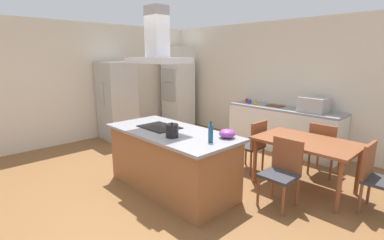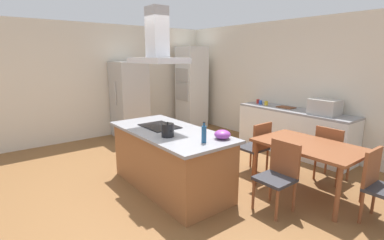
# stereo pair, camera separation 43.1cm
# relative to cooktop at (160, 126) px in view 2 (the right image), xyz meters

# --- Properties ---
(ground) EXTENTS (16.00, 16.00, 0.00)m
(ground) POSITION_rel_cooktop_xyz_m (0.27, 1.50, -0.91)
(ground) COLOR brown
(wall_back) EXTENTS (7.20, 0.10, 2.70)m
(wall_back) POSITION_rel_cooktop_xyz_m (0.27, 3.25, 0.44)
(wall_back) COLOR beige
(wall_back) RESTS_ON ground
(wall_left) EXTENTS (0.10, 8.80, 2.70)m
(wall_left) POSITION_rel_cooktop_xyz_m (-3.18, 1.00, 0.44)
(wall_left) COLOR beige
(wall_left) RESTS_ON ground
(kitchen_island) EXTENTS (2.07, 0.97, 0.90)m
(kitchen_island) POSITION_rel_cooktop_xyz_m (0.27, 0.00, -0.45)
(kitchen_island) COLOR #995B33
(kitchen_island) RESTS_ON ground
(cooktop) EXTENTS (0.60, 0.44, 0.01)m
(cooktop) POSITION_rel_cooktop_xyz_m (0.00, 0.00, 0.00)
(cooktop) COLOR black
(cooktop) RESTS_ON kitchen_island
(tea_kettle) EXTENTS (0.22, 0.17, 0.20)m
(tea_kettle) POSITION_rel_cooktop_xyz_m (0.54, -0.20, 0.08)
(tea_kettle) COLOR black
(tea_kettle) RESTS_ON kitchen_island
(olive_oil_bottle) EXTENTS (0.06, 0.06, 0.27)m
(olive_oil_bottle) POSITION_rel_cooktop_xyz_m (1.04, 0.01, 0.11)
(olive_oil_bottle) COLOR navy
(olive_oil_bottle) RESTS_ON kitchen_island
(mixing_bowl) EXTENTS (0.21, 0.21, 0.12)m
(mixing_bowl) POSITION_rel_cooktop_xyz_m (1.06, 0.30, 0.05)
(mixing_bowl) COLOR purple
(mixing_bowl) RESTS_ON kitchen_island
(back_counter) EXTENTS (2.38, 0.62, 0.90)m
(back_counter) POSITION_rel_cooktop_xyz_m (0.47, 2.88, -0.46)
(back_counter) COLOR silver
(back_counter) RESTS_ON ground
(countertop_microwave) EXTENTS (0.50, 0.38, 0.28)m
(countertop_microwave) POSITION_rel_cooktop_xyz_m (1.07, 2.88, 0.13)
(countertop_microwave) COLOR #B2AFAA
(countertop_microwave) RESTS_ON back_counter
(coffee_mug_red) EXTENTS (0.08, 0.08, 0.09)m
(coffee_mug_red) POSITION_rel_cooktop_xyz_m (-0.49, 2.91, 0.04)
(coffee_mug_red) COLOR red
(coffee_mug_red) RESTS_ON back_counter
(coffee_mug_blue) EXTENTS (0.08, 0.08, 0.09)m
(coffee_mug_blue) POSITION_rel_cooktop_xyz_m (-0.37, 2.85, 0.04)
(coffee_mug_blue) COLOR #2D56B2
(coffee_mug_blue) RESTS_ON back_counter
(coffee_mug_yellow) EXTENTS (0.08, 0.08, 0.09)m
(coffee_mug_yellow) POSITION_rel_cooktop_xyz_m (-0.22, 2.85, 0.04)
(coffee_mug_yellow) COLOR gold
(coffee_mug_yellow) RESTS_ON back_counter
(cutting_board) EXTENTS (0.34, 0.24, 0.02)m
(cutting_board) POSITION_rel_cooktop_xyz_m (0.23, 2.93, 0.00)
(cutting_board) COLOR brown
(cutting_board) RESTS_ON back_counter
(wall_oven_stack) EXTENTS (0.70, 0.66, 2.20)m
(wall_oven_stack) POSITION_rel_cooktop_xyz_m (-2.63, 2.65, 0.20)
(wall_oven_stack) COLOR silver
(wall_oven_stack) RESTS_ON ground
(refrigerator) EXTENTS (0.80, 0.73, 1.82)m
(refrigerator) POSITION_rel_cooktop_xyz_m (-2.71, 0.80, 0.00)
(refrigerator) COLOR #B2AFAA
(refrigerator) RESTS_ON ground
(dining_table) EXTENTS (1.40, 0.90, 0.75)m
(dining_table) POSITION_rel_cooktop_xyz_m (1.63, 1.44, -0.24)
(dining_table) COLOR brown
(dining_table) RESTS_ON ground
(chair_at_left_end) EXTENTS (0.42, 0.42, 0.89)m
(chair_at_left_end) POSITION_rel_cooktop_xyz_m (0.71, 1.44, -0.40)
(chair_at_left_end) COLOR #333338
(chair_at_left_end) RESTS_ON ground
(chair_facing_island) EXTENTS (0.42, 0.42, 0.89)m
(chair_facing_island) POSITION_rel_cooktop_xyz_m (1.63, 0.78, -0.40)
(chair_facing_island) COLOR #333338
(chair_facing_island) RESTS_ON ground
(chair_at_right_end) EXTENTS (0.42, 0.42, 0.89)m
(chair_at_right_end) POSITION_rel_cooktop_xyz_m (2.54, 1.44, -0.40)
(chair_at_right_end) COLOR #333338
(chair_at_right_end) RESTS_ON ground
(chair_facing_back_wall) EXTENTS (0.42, 0.42, 0.89)m
(chair_facing_back_wall) POSITION_rel_cooktop_xyz_m (1.63, 2.11, -0.40)
(chair_facing_back_wall) COLOR #333338
(chair_facing_back_wall) RESTS_ON ground
(range_hood) EXTENTS (0.90, 0.55, 0.78)m
(range_hood) POSITION_rel_cooktop_xyz_m (0.00, 0.00, 1.20)
(range_hood) COLOR #ADADB2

